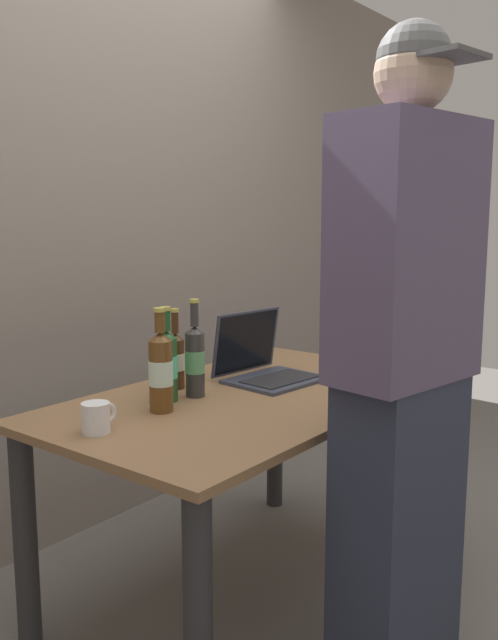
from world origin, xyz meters
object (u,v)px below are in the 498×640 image
beer_bottle_green (161,370)px  person_figure (402,373)px  coffee_mug (97,418)px  beer_bottle_amber (167,364)px  beer_bottle_brown (176,359)px  laptop (265,365)px  beer_bottle_dark (195,359)px

beer_bottle_green → person_figure: person_figure is taller
coffee_mug → beer_bottle_amber: bearing=11.8°
beer_bottle_brown → beer_bottle_green: (-0.23, -0.16, 0.03)m
laptop → coffee_mug: 0.77m
coffee_mug → beer_bottle_dark: bearing=4.9°
person_figure → coffee_mug: bearing=123.2°
beer_bottle_green → person_figure: size_ratio=0.18×
beer_bottle_brown → person_figure: 0.85m
person_figure → beer_bottle_brown: bearing=88.0°
beer_bottle_amber → beer_bottle_green: beer_bottle_green is taller
laptop → coffee_mug: (-0.77, 0.00, -0.01)m
laptop → beer_bottle_green: bearing=179.2°
beer_bottle_amber → beer_bottle_brown: size_ratio=1.10×
beer_bottle_brown → coffee_mug: beer_bottle_brown is taller
beer_bottle_green → coffee_mug: beer_bottle_green is taller
beer_bottle_amber → beer_bottle_dark: size_ratio=0.95×
coffee_mug → person_figure: bearing=-56.8°
laptop → beer_bottle_green: beer_bottle_green is taller
beer_bottle_dark → beer_bottle_brown: beer_bottle_dark is taller
beer_bottle_green → beer_bottle_amber: bearing=36.3°
beer_bottle_green → person_figure: (0.20, -0.69, 0.05)m
coffee_mug → beer_bottle_green: bearing=0.9°
beer_bottle_brown → beer_bottle_green: bearing=-145.1°
beer_bottle_brown → beer_bottle_green: 0.28m
beer_bottle_dark → person_figure: size_ratio=0.18×
beer_bottle_green → beer_bottle_dark: bearing=10.2°
laptop → person_figure: size_ratio=0.20×
beer_bottle_dark → coffee_mug: 0.45m
beer_bottle_amber → beer_bottle_dark: bearing=-19.4°
beer_bottle_dark → person_figure: bearing=-89.4°
person_figure → beer_bottle_green: bearing=105.9°
beer_bottle_amber → beer_bottle_brown: 0.16m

